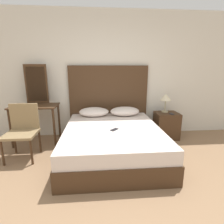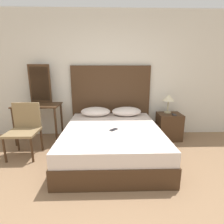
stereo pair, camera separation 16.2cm
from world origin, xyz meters
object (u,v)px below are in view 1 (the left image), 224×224
at_px(phone_on_bed, 114,130).
at_px(table_lamp, 166,98).
at_px(phone_on_nightstand, 172,114).
at_px(chair, 23,128).
at_px(vanity_desk, 35,112).
at_px(bed, 112,141).
at_px(nightstand, 166,125).

relative_size(phone_on_bed, table_lamp, 0.39).
bearing_deg(phone_on_nightstand, chair, -170.17).
xyz_separation_m(table_lamp, vanity_desk, (-2.73, -0.12, -0.24)).
distance_m(phone_on_bed, table_lamp, 1.55).
xyz_separation_m(table_lamp, phone_on_nightstand, (0.08, -0.19, -0.31)).
xyz_separation_m(bed, nightstand, (1.25, 0.68, 0.03)).
xyz_separation_m(phone_on_nightstand, vanity_desk, (-2.80, 0.07, 0.07)).
height_order(nightstand, vanity_desk, vanity_desk).
bearing_deg(phone_on_nightstand, table_lamp, 112.09).
height_order(bed, table_lamp, table_lamp).
height_order(phone_on_bed, chair, chair).
xyz_separation_m(nightstand, chair, (-2.79, -0.60, 0.24)).
distance_m(phone_on_bed, chair, 1.57).
relative_size(phone_on_bed, nightstand, 0.27).
height_order(phone_on_bed, phone_on_nightstand, phone_on_nightstand).
relative_size(nightstand, chair, 0.62).
bearing_deg(vanity_desk, bed, -23.43).
bearing_deg(table_lamp, nightstand, -74.18).
height_order(table_lamp, phone_on_nightstand, table_lamp).
relative_size(nightstand, vanity_desk, 0.64).
relative_size(table_lamp, vanity_desk, 0.45).
relative_size(nightstand, table_lamp, 1.43).
bearing_deg(nightstand, phone_on_nightstand, -63.26).
relative_size(bed, vanity_desk, 2.23).
bearing_deg(phone_on_nightstand, nightstand, 116.74).
xyz_separation_m(nightstand, phone_on_nightstand, (0.05, -0.11, 0.29)).
relative_size(phone_on_nightstand, vanity_desk, 0.17).
height_order(phone_on_nightstand, vanity_desk, vanity_desk).
distance_m(bed, table_lamp, 1.58).
height_order(vanity_desk, chair, chair).
height_order(phone_on_bed, nightstand, nightstand).
distance_m(nightstand, chair, 2.86).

